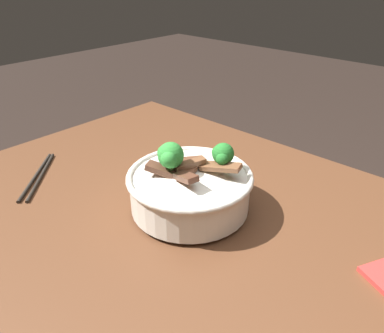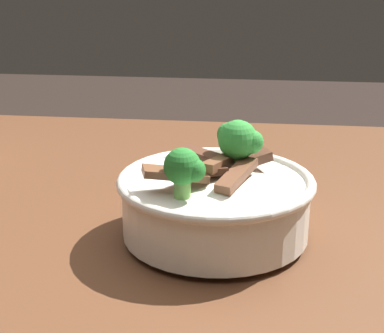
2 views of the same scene
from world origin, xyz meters
name	(u,v)px [view 1 (image 1 of 2)]	position (x,y,z in m)	size (l,w,h in m)	color
dining_table	(227,331)	(0.00, 0.00, 0.66)	(1.38, 0.92, 0.80)	#56331E
rice_bowl	(190,186)	(0.16, -0.08, 0.85)	(0.24, 0.24, 0.14)	silver
chopsticks_pair	(38,176)	(0.49, 0.06, 0.80)	(0.16, 0.16, 0.01)	#28231E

